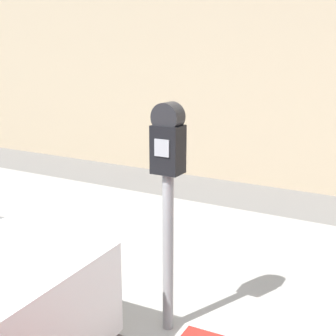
{
  "coord_description": "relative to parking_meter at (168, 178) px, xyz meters",
  "views": [
    {
      "loc": [
        1.09,
        -1.47,
        1.99
      ],
      "look_at": [
        -0.33,
        1.04,
        1.25
      ],
      "focal_mm": 50.0,
      "sensor_mm": 36.0,
      "label": 1
    }
  ],
  "objects": [
    {
      "name": "sidewalk",
      "position": [
        0.33,
        1.16,
        -1.13
      ],
      "size": [
        24.0,
        2.8,
        0.11
      ],
      "color": "#9E9B96",
      "rests_on": "ground_plane"
    },
    {
      "name": "parking_meter",
      "position": [
        0.0,
        0.0,
        0.0
      ],
      "size": [
        0.19,
        0.15,
        1.57
      ],
      "color": "gray",
      "rests_on": "sidewalk"
    }
  ]
}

